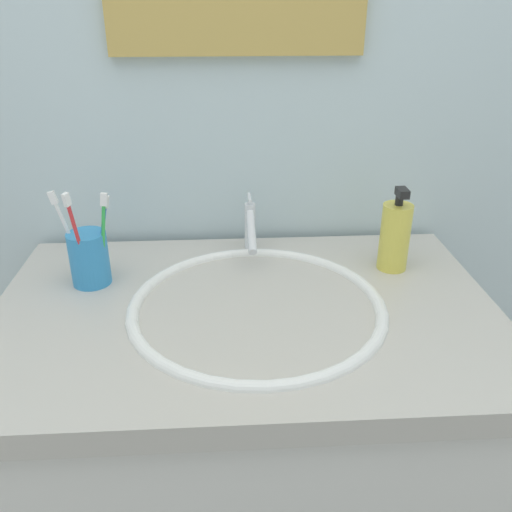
{
  "coord_description": "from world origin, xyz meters",
  "views": [
    {
      "loc": [
        -0.03,
        -0.85,
        1.42
      ],
      "look_at": [
        0.02,
        0.02,
        0.99
      ],
      "focal_mm": 37.62,
      "sensor_mm": 36.0,
      "label": 1
    }
  ],
  "objects_px": {
    "faucet": "(250,228)",
    "toothbrush_cup": "(89,258)",
    "toothbrush_blue": "(102,233)",
    "toothbrush_red": "(77,236)",
    "soap_dispenser": "(395,236)",
    "toothbrush_green": "(103,233)",
    "toothbrush_white": "(68,231)"
  },
  "relations": [
    {
      "from": "toothbrush_blue",
      "to": "toothbrush_cup",
      "type": "bearing_deg",
      "value": -175.24
    },
    {
      "from": "soap_dispenser",
      "to": "faucet",
      "type": "bearing_deg",
      "value": 163.7
    },
    {
      "from": "toothbrush_cup",
      "to": "toothbrush_blue",
      "type": "bearing_deg",
      "value": 4.76
    },
    {
      "from": "toothbrush_cup",
      "to": "toothbrush_white",
      "type": "relative_size",
      "value": 0.57
    },
    {
      "from": "faucet",
      "to": "toothbrush_blue",
      "type": "bearing_deg",
      "value": -159.24
    },
    {
      "from": "faucet",
      "to": "toothbrush_green",
      "type": "height_order",
      "value": "toothbrush_green"
    },
    {
      "from": "toothbrush_white",
      "to": "toothbrush_red",
      "type": "bearing_deg",
      "value": -54.88
    },
    {
      "from": "toothbrush_cup",
      "to": "soap_dispenser",
      "type": "relative_size",
      "value": 0.6
    },
    {
      "from": "toothbrush_cup",
      "to": "toothbrush_red",
      "type": "height_order",
      "value": "toothbrush_red"
    },
    {
      "from": "soap_dispenser",
      "to": "toothbrush_green",
      "type": "bearing_deg",
      "value": -176.16
    },
    {
      "from": "faucet",
      "to": "toothbrush_cup",
      "type": "height_order",
      "value": "faucet"
    },
    {
      "from": "toothbrush_green",
      "to": "toothbrush_white",
      "type": "bearing_deg",
      "value": 168.12
    },
    {
      "from": "faucet",
      "to": "toothbrush_white",
      "type": "distance_m",
      "value": 0.37
    },
    {
      "from": "toothbrush_red",
      "to": "faucet",
      "type": "bearing_deg",
      "value": 24.46
    },
    {
      "from": "toothbrush_green",
      "to": "soap_dispenser",
      "type": "height_order",
      "value": "toothbrush_green"
    },
    {
      "from": "toothbrush_cup",
      "to": "soap_dispenser",
      "type": "bearing_deg",
      "value": 2.55
    },
    {
      "from": "toothbrush_blue",
      "to": "toothbrush_red",
      "type": "relative_size",
      "value": 0.89
    },
    {
      "from": "faucet",
      "to": "soap_dispenser",
      "type": "relative_size",
      "value": 0.85
    },
    {
      "from": "faucet",
      "to": "toothbrush_green",
      "type": "xyz_separation_m",
      "value": [
        -0.28,
        -0.12,
        0.05
      ]
    },
    {
      "from": "toothbrush_blue",
      "to": "soap_dispenser",
      "type": "bearing_deg",
      "value": 2.43
    },
    {
      "from": "toothbrush_cup",
      "to": "toothbrush_white",
      "type": "distance_m",
      "value": 0.07
    },
    {
      "from": "faucet",
      "to": "toothbrush_white",
      "type": "height_order",
      "value": "toothbrush_white"
    },
    {
      "from": "faucet",
      "to": "toothbrush_cup",
      "type": "distance_m",
      "value": 0.34
    },
    {
      "from": "toothbrush_cup",
      "to": "toothbrush_green",
      "type": "distance_m",
      "value": 0.07
    },
    {
      "from": "faucet",
      "to": "toothbrush_green",
      "type": "relative_size",
      "value": 0.82
    },
    {
      "from": "faucet",
      "to": "toothbrush_white",
      "type": "relative_size",
      "value": 0.81
    },
    {
      "from": "faucet",
      "to": "toothbrush_blue",
      "type": "xyz_separation_m",
      "value": [
        -0.29,
        -0.11,
        0.04
      ]
    },
    {
      "from": "toothbrush_blue",
      "to": "soap_dispenser",
      "type": "distance_m",
      "value": 0.58
    },
    {
      "from": "faucet",
      "to": "toothbrush_blue",
      "type": "relative_size",
      "value": 0.85
    },
    {
      "from": "toothbrush_red",
      "to": "toothbrush_cup",
      "type": "bearing_deg",
      "value": 81.2
    },
    {
      "from": "toothbrush_white",
      "to": "toothbrush_red",
      "type": "relative_size",
      "value": 0.94
    },
    {
      "from": "toothbrush_white",
      "to": "faucet",
      "type": "bearing_deg",
      "value": 17.16
    }
  ]
}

